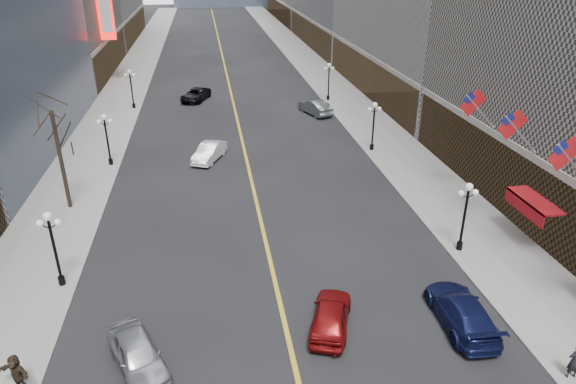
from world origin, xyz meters
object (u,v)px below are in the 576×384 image
object	(u,v)px
streetlamp_east_1	(465,210)
streetlamp_east_3	(329,78)
streetlamp_west_3	(131,85)
car_nb_near	(138,354)
streetlamp_west_1	(53,242)
streetlamp_west_2	(106,134)
streetlamp_east_2	(374,121)
car_nb_far	(196,95)
car_sb_far	(315,107)
car_nb_mid	(209,152)
car_sb_mid	(331,315)
car_sb_near	(462,311)
ped_ne_corner	(574,361)

from	to	relation	value
streetlamp_east_1	streetlamp_east_3	world-z (taller)	same
streetlamp_west_3	car_nb_near	distance (m)	43.39
streetlamp_west_1	streetlamp_west_2	xyz separation A→B (m)	(0.00, 18.00, 0.00)
streetlamp_east_3	streetlamp_west_3	distance (m)	23.60
streetlamp_east_2	car_nb_far	bearing A→B (deg)	128.23
car_sb_far	car_nb_mid	bearing A→B (deg)	26.13
streetlamp_east_3	car_nb_far	distance (m)	16.73
car_nb_far	streetlamp_west_3	bearing A→B (deg)	-137.73
streetlamp_west_3	car_sb_mid	distance (m)	44.08
car_nb_far	car_sb_far	size ratio (longest dim) A/B	1.05
car_nb_far	car_sb_mid	distance (m)	45.02
streetlamp_west_1	car_sb_near	bearing A→B (deg)	-17.58
streetlamp_east_1	car_nb_far	world-z (taller)	streetlamp_east_1
car_nb_mid	car_nb_far	xyz separation A→B (m)	(-1.28, 20.73, -0.02)
streetlamp_east_3	car_nb_far	world-z (taller)	streetlamp_east_3
car_nb_mid	ped_ne_corner	distance (m)	32.46
car_sb_mid	car_sb_far	world-z (taller)	car_sb_far
car_sb_far	streetlamp_east_2	bearing A→B (deg)	83.12
streetlamp_east_1	car_sb_far	size ratio (longest dim) A/B	0.89
car_sb_near	car_sb_mid	distance (m)	6.54
streetlamp_east_1	car_nb_near	bearing A→B (deg)	-159.34
car_nb_near	car_sb_near	size ratio (longest dim) A/B	0.83
streetlamp_west_3	ped_ne_corner	bearing A→B (deg)	-63.22
streetlamp_east_1	car_nb_far	bearing A→B (deg)	112.88
streetlamp_west_3	car_sb_mid	xyz separation A→B (m)	(14.00, -41.74, -2.13)
streetlamp_west_2	car_nb_mid	xyz separation A→B (m)	(8.52, 0.05, -2.14)
car_nb_near	streetlamp_east_1	bearing A→B (deg)	-2.26
car_nb_far	ped_ne_corner	distance (m)	52.11
streetlamp_east_1	streetlamp_east_3	bearing A→B (deg)	90.00
streetlamp_west_3	car_nb_mid	size ratio (longest dim) A/B	0.98
streetlamp_west_1	car_nb_far	xyz separation A→B (m)	(7.24, 38.77, -2.16)
streetlamp_east_1	car_sb_mid	world-z (taller)	streetlamp_east_1
streetlamp_east_3	car_sb_near	size ratio (longest dim) A/B	0.82
streetlamp_east_1	streetlamp_west_1	size ratio (longest dim) A/B	1.00
streetlamp_east_2	ped_ne_corner	xyz separation A→B (m)	(-0.03, -28.71, -1.88)
streetlamp_west_2	car_nb_mid	world-z (taller)	streetlamp_west_2
streetlamp_west_2	car_sb_near	distance (m)	32.01
car_nb_mid	car_sb_mid	xyz separation A→B (m)	(5.48, -23.79, 0.00)
car_nb_mid	car_sb_near	bearing A→B (deg)	-39.78
streetlamp_east_2	car_nb_near	world-z (taller)	streetlamp_east_2
streetlamp_east_2	car_sb_far	world-z (taller)	streetlamp_east_2
streetlamp_west_1	car_nb_mid	bearing A→B (deg)	64.73
car_nb_near	ped_ne_corner	xyz separation A→B (m)	(18.69, -3.65, 0.23)
streetlamp_west_3	car_nb_far	size ratio (longest dim) A/B	0.84
streetlamp_west_2	streetlamp_east_3	bearing A→B (deg)	37.33
streetlamp_west_2	streetlamp_west_3	xyz separation A→B (m)	(0.00, 18.00, 0.00)
streetlamp_west_2	car_nb_mid	distance (m)	8.79
streetlamp_east_1	car_sb_mid	bearing A→B (deg)	-149.12
streetlamp_east_1	ped_ne_corner	world-z (taller)	streetlamp_east_1
streetlamp_east_1	car_nb_mid	bearing A→B (deg)	129.88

